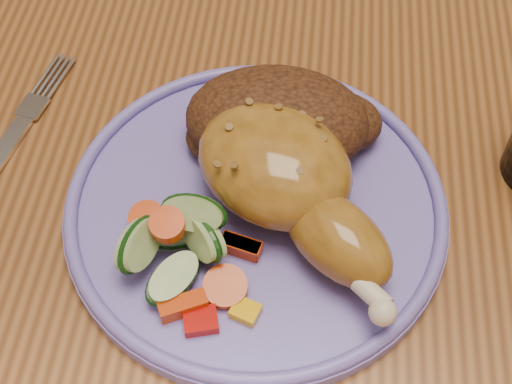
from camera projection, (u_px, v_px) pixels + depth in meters
dining_table at (363, 185)px, 0.64m from camera, size 0.90×1.40×0.75m
plate at (256, 209)px, 0.52m from camera, size 0.28×0.28×0.01m
plate_rim at (256, 200)px, 0.51m from camera, size 0.28×0.28×0.01m
chicken_leg at (289, 181)px, 0.49m from camera, size 0.17×0.19×0.06m
rice_pilaf at (281, 122)px, 0.53m from camera, size 0.15×0.10×0.06m
vegetable_pile at (182, 246)px, 0.48m from camera, size 0.11×0.10×0.05m
fork at (5, 147)px, 0.56m from camera, size 0.05×0.17×0.00m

